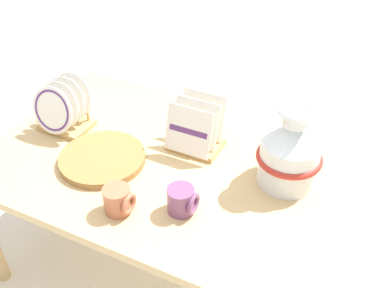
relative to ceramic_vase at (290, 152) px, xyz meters
The scene contains 8 objects.
ground_plane 0.80m from the ceramic_vase, 165.83° to the right, with size 14.00×14.00×0.00m, color silver.
display_table 0.39m from the ceramic_vase, 165.83° to the right, with size 1.55×0.90×0.59m.
ceramic_vase is the anchor object (origin of this frame).
dish_rack_round_plates 0.91m from the ceramic_vase, behind, with size 0.20×0.18×0.21m.
dish_rack_square_plates 0.38m from the ceramic_vase, behind, with size 0.20×0.18×0.20m.
wicker_charger_stack 0.69m from the ceramic_vase, 163.19° to the right, with size 0.32×0.32×0.03m.
mug_plum_glaze 0.40m from the ceramic_vase, 131.95° to the right, with size 0.10×0.09×0.09m.
mug_terracotta_glaze 0.60m from the ceramic_vase, 139.54° to the right, with size 0.10×0.09×0.09m.
Camera 1 is at (0.55, -1.13, 1.66)m, focal length 42.00 mm.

